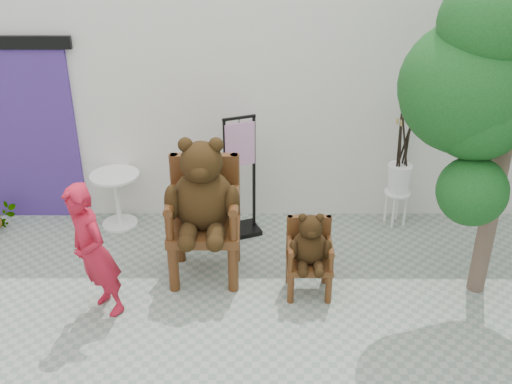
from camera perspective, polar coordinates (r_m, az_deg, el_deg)
ground_plane at (r=5.73m, az=2.00°, el=-14.81°), size 60.00×60.00×0.00m
back_wall at (r=7.73m, az=1.53°, el=9.54°), size 9.00×1.00×3.00m
doorway at (r=7.86m, az=-20.94°, el=5.47°), size 1.40×0.11×2.33m
chair_big at (r=6.25m, az=-5.05°, el=-0.79°), size 0.77×0.85×1.62m
chair_small at (r=6.15m, az=5.14°, el=-5.31°), size 0.47×0.51×0.95m
person at (r=5.93m, az=-15.26°, el=-5.51°), size 0.62×0.62×1.45m
cafe_table at (r=7.60m, az=-13.13°, el=-0.14°), size 0.60×0.60×0.70m
display_stand at (r=7.16m, az=-1.53°, el=0.17°), size 0.55×0.49×1.51m
stool_bucket at (r=7.54m, az=13.48°, el=1.32°), size 0.32×0.32×1.46m
tree at (r=5.72m, az=22.79°, el=11.48°), size 2.13×1.78×3.66m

